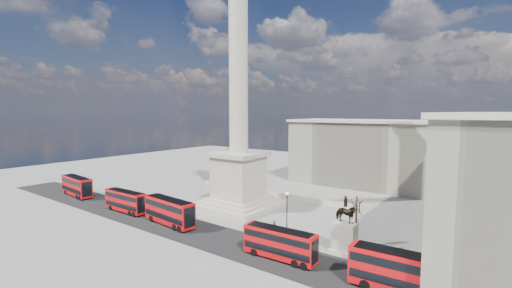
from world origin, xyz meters
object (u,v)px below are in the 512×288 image
Objects in this scene: pedestrian_standing at (372,251)px; red_bus_e at (77,186)px; victorian_lamp at (287,208)px; red_bus_a at (126,201)px; pedestrian_crossing at (256,232)px; nelsons_column at (239,141)px; pedestrian_walking at (274,227)px; red_bus_d at (405,273)px; red_bus_b at (170,211)px; red_bus_c at (280,243)px; equestrian_statue at (345,233)px.

red_bus_e is at bearing 2.45° from pedestrian_standing.
victorian_lamp is 13.99m from pedestrian_standing.
red_bus_a is at bearing 3.39° from red_bus_e.
pedestrian_crossing reaches higher than pedestrian_standing.
nelsons_column is 19.85m from pedestrian_walking.
victorian_lamp is (-19.30, 8.82, 1.40)m from red_bus_d.
red_bus_b is at bearing 61.49° from pedestrian_crossing.
pedestrian_crossing is (14.87, 3.93, -1.52)m from red_bus_b.
pedestrian_crossing is (-16.03, -3.37, 0.00)m from pedestrian_standing.
red_bus_a is at bearing -163.48° from victorian_lamp.
victorian_lamp is at bearing 114.35° from red_bus_c.
red_bus_a is 40.49m from equestrian_statue.
victorian_lamp reaches higher than red_bus_b.
pedestrian_standing is (3.28, 0.90, -1.88)m from equestrian_statue.
red_bus_d is 68.44m from red_bus_e.
nelsons_column is at bearing 44.76° from red_bus_a.
red_bus_c is 8.29m from pedestrian_crossing.
victorian_lamp is at bearing -23.46° from nelsons_column.
equestrian_statue is at bearing -122.38° from pedestrian_crossing.
red_bus_e is at bearing 176.91° from red_bus_d.
red_bus_b is (12.35, 0.09, 0.21)m from red_bus_a.
equestrian_statue is at bearing 47.50° from red_bus_c.
red_bus_c is (19.38, -15.56, -10.84)m from nelsons_column.
red_bus_a is 5.24× the size of pedestrian_walking.
red_bus_a is at bearing -134.11° from nelsons_column.
red_bus_e reaches higher than red_bus_a.
equestrian_statue is (27.62, 6.40, 0.36)m from red_bus_b.
equestrian_statue is (39.97, 6.49, 0.57)m from red_bus_a.
victorian_lamp is at bearing 36.34° from pedestrian_walking.
red_bus_d is 5.84× the size of pedestrian_walking.
pedestrian_standing is (43.25, 7.39, -1.31)m from red_bus_a.
red_bus_e is 5.78× the size of pedestrian_walking.
pedestrian_standing is (9.09, 7.71, -1.29)m from red_bus_c.
red_bus_c is 9.49m from pedestrian_walking.
red_bus_e is at bearing -170.51° from victorian_lamp.
nelsons_column reaches higher than pedestrian_crossing.
pedestrian_standing is at bearing -15.31° from pedestrian_walking.
pedestrian_standing is at bearing 18.28° from red_bus_b.
victorian_lamp reaches higher than pedestrian_crossing.
pedestrian_standing is at bearing -121.46° from pedestrian_crossing.
pedestrian_crossing is at bearing 9.30° from red_bus_e.
red_bus_a is at bearing -170.78° from equestrian_statue.
equestrian_statue reaches higher than red_bus_a.
red_bus_e is at bearing -174.32° from equestrian_statue.
pedestrian_crossing is at bearing -126.75° from pedestrian_walking.
red_bus_e is at bearing 171.46° from pedestrian_walking.
pedestrian_walking is at bearing -63.75° from pedestrian_crossing.
nelsons_column reaches higher than red_bus_b.
red_bus_b reaches higher than red_bus_a.
pedestrian_standing is at bearing -15.42° from nelsons_column.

